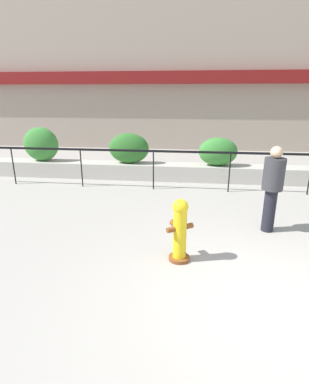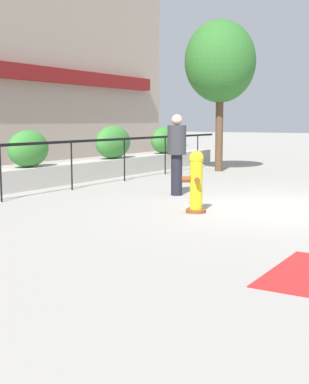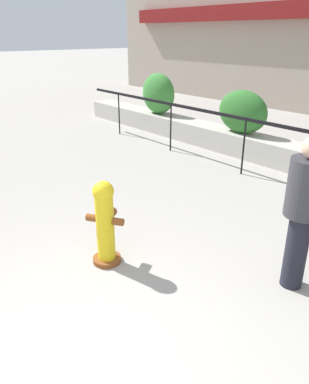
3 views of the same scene
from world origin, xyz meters
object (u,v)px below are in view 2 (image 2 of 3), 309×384
pedestrian (177,149)px  hedge_bush_2 (28,149)px  hedge_bush_3 (113,142)px  fire_hydrant (196,181)px  street_tree (220,62)px  hedge_bush_4 (164,140)px

pedestrian → hedge_bush_2: bearing=101.9°
hedge_bush_3 → fire_hydrant: 6.62m
fire_hydrant → pedestrian: pedestrian is taller
street_tree → fire_hydrant: bearing=-158.4°
hedge_bush_2 → pedestrian: bearing=-78.1°
hedge_bush_4 → pedestrian: 6.64m
hedge_bush_2 → hedge_bush_4: (6.35, 0.00, 0.00)m
street_tree → hedge_bush_4: bearing=89.1°
hedge_bush_2 → fire_hydrant: size_ratio=1.10×
hedge_bush_2 → fire_hydrant: bearing=-101.2°
hedge_bush_4 → hedge_bush_3: bearing=180.0°
hedge_bush_4 → pedestrian: (-5.59, -3.59, 0.04)m
hedge_bush_2 → street_tree: 7.08m
hedge_bush_2 → fire_hydrant: (-0.98, -4.93, -0.39)m
fire_hydrant → hedge_bush_3: bearing=48.3°
hedge_bush_2 → pedestrian: 3.67m
pedestrian → street_tree: bearing=15.6°
hedge_bush_2 → hedge_bush_4: 6.35m
hedge_bush_3 → street_tree: bearing=-35.2°
hedge_bush_4 → street_tree: street_tree is taller
fire_hydrant → street_tree: bearing=21.6°
street_tree → hedge_bush_2: bearing=162.1°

